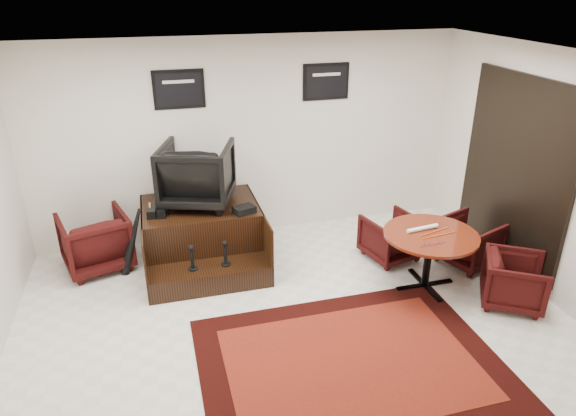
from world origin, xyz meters
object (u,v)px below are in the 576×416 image
object	(u,v)px
armchair_side	(95,239)
table_chair_corner	(515,279)
shine_chair	(197,171)
shine_podium	(203,237)
table_chair_back	(391,235)
meeting_table	(430,240)
table_chair_window	(470,239)

from	to	relation	value
armchair_side	table_chair_corner	xyz separation A→B (m)	(4.66, -2.14, -0.07)
shine_chair	shine_podium	bearing A→B (deg)	108.66
table_chair_back	meeting_table	bearing A→B (deg)	84.48
table_chair_corner	table_chair_back	bearing A→B (deg)	65.74
table_chair_corner	shine_podium	bearing A→B (deg)	92.31
table_chair_back	table_chair_window	distance (m)	1.01
shine_podium	shine_chair	distance (m)	0.87
armchair_side	meeting_table	distance (m)	4.19
shine_chair	table_chair_window	xyz separation A→B (m)	(3.36, -1.13, -0.87)
shine_podium	armchair_side	distance (m)	1.36
meeting_table	shine_chair	bearing A→B (deg)	149.37
shine_chair	table_chair_back	size ratio (longest dim) A/B	1.34
table_chair_window	meeting_table	bearing A→B (deg)	94.23
table_chair_back	table_chair_window	xyz separation A→B (m)	(0.93, -0.40, 0.01)
armchair_side	table_chair_back	xyz separation A→B (m)	(3.77, -0.78, -0.08)
table_chair_back	table_chair_corner	world-z (taller)	table_chair_corner
shine_podium	table_chair_corner	world-z (taller)	shine_podium
armchair_side	shine_chair	bearing A→B (deg)	161.52
meeting_table	table_chair_back	xyz separation A→B (m)	(-0.11, 0.77, -0.30)
shine_podium	table_chair_window	size ratio (longest dim) A/B	2.22
meeting_table	shine_podium	bearing A→B (deg)	151.97
table_chair_corner	table_chair_window	bearing A→B (deg)	29.98
table_chair_window	table_chair_corner	size ratio (longest dim) A/B	1.04
armchair_side	table_chair_back	world-z (taller)	armchair_side
table_chair_back	shine_podium	bearing A→B (deg)	-27.04
armchair_side	table_chair_back	distance (m)	3.85
shine_chair	table_chair_corner	distance (m)	4.01
shine_podium	table_chair_back	world-z (taller)	shine_podium
shine_chair	table_chair_back	xyz separation A→B (m)	(2.43, -0.73, -0.88)
meeting_table	table_chair_window	xyz separation A→B (m)	(0.82, 0.37, -0.29)
table_chair_back	table_chair_window	bearing A→B (deg)	143.25
shine_podium	armchair_side	xyz separation A→B (m)	(-1.35, 0.20, 0.05)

